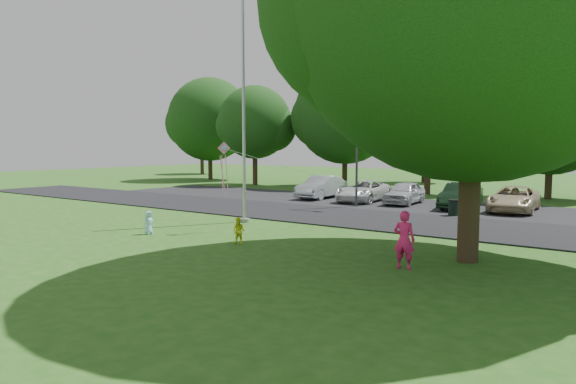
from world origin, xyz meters
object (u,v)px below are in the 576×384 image
Objects in this scene: flagpole at (244,129)px; woman at (404,240)px; trash_can at (453,208)px; kite at (229,161)px; child_blue at (149,223)px; child_yellow at (239,231)px; street_lamp at (361,139)px.

flagpole is 10.85m from woman.
trash_can is 11.72m from woman.
trash_can is at bearing 26.70° from kite.
woman is 8.48m from kite.
trash_can is at bearing 45.35° from flagpole.
trash_can is at bearing -84.36° from woman.
trash_can is 14.38m from child_blue.
flagpole reaches higher than woman.
child_blue is 3.96m from kite.
trash_can is 0.91× the size of child_blue.
flagpole is at bearing 113.47° from child_yellow.
child_yellow is at bearing -108.59° from trash_can.
kite is at bearing -17.70° from woman.
trash_can is at bearing -35.87° from child_blue.
kite is (-1.95, 1.72, 2.38)m from child_yellow.
street_lamp is 6.74× the size of child_yellow.
woman is at bearing -78.93° from trash_can.
woman is (2.25, -11.49, 0.41)m from trash_can.
flagpole is 1.57× the size of street_lamp.
child_blue is at bearing 170.96° from child_yellow.
woman is at bearing -61.39° from street_lamp.
child_blue is (-10.36, -0.38, -0.37)m from woman.
woman is 1.82× the size of child_blue.
child_blue reaches higher than trash_can.
woman is (7.61, -12.10, -3.02)m from street_lamp.
street_lamp reaches higher than woman.
child_blue is (-4.26, -0.42, -0.02)m from child_yellow.
street_lamp is at bearing 82.50° from child_yellow.
child_yellow is (3.30, -4.21, -3.69)m from flagpole.
child_yellow is 4.28m from child_blue.
street_lamp reaches higher than child_blue.
child_blue is at bearing -101.66° from flagpole.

